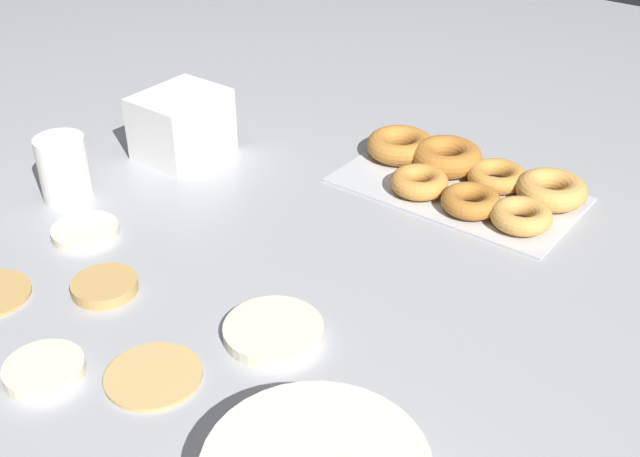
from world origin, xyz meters
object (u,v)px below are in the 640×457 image
container_stack (182,124)px  pancake_1 (44,370)px  pancake_2 (105,286)px  pancake_4 (273,331)px  pancake_3 (153,374)px  paper_cup (64,168)px  pancake_0 (85,231)px  donut_tray (464,177)px

container_stack → pancake_1: bearing=119.2°
pancake_2 → pancake_4: 0.23m
pancake_3 → paper_cup: (0.39, -0.19, 0.04)m
pancake_3 → container_stack: bearing=-48.2°
pancake_0 → pancake_4: bearing=178.6°
pancake_2 → donut_tray: (-0.23, -0.50, 0.01)m
pancake_3 → pancake_4: pancake_4 is taller
pancake_2 → paper_cup: size_ratio=0.84×
donut_tray → pancake_3: bearing=83.8°
pancake_2 → container_stack: size_ratio=0.59×
donut_tray → container_stack: (0.42, 0.18, 0.03)m
pancake_4 → paper_cup: bearing=-7.7°
pancake_2 → donut_tray: bearing=-114.3°
pancake_2 → pancake_3: size_ratio=0.77×
donut_tray → container_stack: size_ratio=2.61×
pancake_4 → paper_cup: 0.45m
pancake_0 → pancake_4: size_ratio=0.79×
container_stack → pancake_0: bearing=105.3°
pancake_1 → pancake_4: 0.25m
pancake_3 → pancake_1: bearing=35.5°
pancake_1 → paper_cup: 0.39m
pancake_0 → container_stack: bearing=-74.7°
pancake_0 → pancake_1: 0.28m
donut_tray → paper_cup: size_ratio=3.70×
pancake_1 → pancake_4: same height
pancake_0 → pancake_4: (-0.34, 0.01, 0.00)m
paper_cup → pancake_4: bearing=172.3°
pancake_0 → paper_cup: bearing=-26.8°
pancake_1 → pancake_4: (-0.15, -0.20, -0.00)m
pancake_2 → pancake_4: (-0.22, -0.06, -0.00)m
pancake_0 → pancake_2: size_ratio=1.12×
pancake_1 → pancake_4: size_ratio=0.75×
donut_tray → container_stack: bearing=22.7°
donut_tray → pancake_2: bearing=65.7°
pancake_0 → pancake_3: pancake_0 is taller
pancake_3 → paper_cup: size_ratio=1.09×
pancake_1 → container_stack: size_ratio=0.63×
pancake_4 → pancake_3: bearing=66.0°
pancake_1 → pancake_3: size_ratio=0.82×
pancake_3 → donut_tray: donut_tray is taller
pancake_3 → container_stack: container_stack is taller
pancake_0 → paper_cup: size_ratio=0.94×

